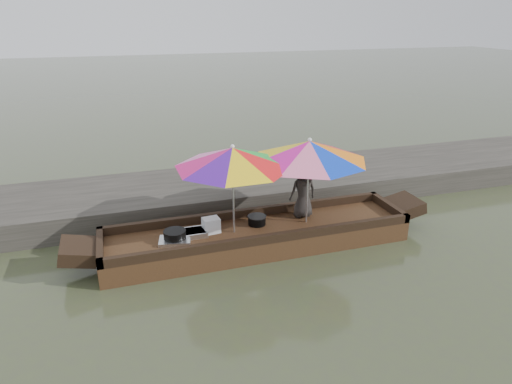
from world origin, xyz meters
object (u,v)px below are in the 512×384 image
object	(u,v)px
cooking_pot	(175,236)
tray_scallop	(175,241)
tray_crayfish	(192,233)
charcoal_grill	(257,220)
umbrella_bow	(233,190)
vendor	(303,191)
umbrella_stern	(308,181)
supply_bag	(211,225)
boat_hull	(258,238)

from	to	relation	value
cooking_pot	tray_scallop	size ratio (longest dim) A/B	0.73
tray_scallop	cooking_pot	bearing A→B (deg)	70.43
tray_crayfish	charcoal_grill	bearing A→B (deg)	4.13
tray_scallop	tray_crayfish	bearing A→B (deg)	26.98
cooking_pot	umbrella_bow	distance (m)	1.22
tray_crayfish	vendor	world-z (taller)	vendor
charcoal_grill	umbrella_stern	bearing A→B (deg)	-11.24
charcoal_grill	supply_bag	world-z (taller)	supply_bag
cooking_pot	vendor	size ratio (longest dim) A/B	0.37
tray_crayfish	cooking_pot	bearing A→B (deg)	-157.00
tray_scallop	charcoal_grill	xyz separation A→B (m)	(1.49, 0.24, 0.04)
tray_crayfish	umbrella_stern	size ratio (longest dim) A/B	0.25
supply_bag	umbrella_bow	bearing A→B (deg)	-17.29
boat_hull	tray_scallop	distance (m)	1.47
cooking_pot	tray_crayfish	size ratio (longest dim) A/B	0.73
boat_hull	umbrella_stern	bearing A→B (deg)	0.00
umbrella_bow	umbrella_stern	world-z (taller)	same
supply_bag	umbrella_stern	size ratio (longest dim) A/B	0.14
vendor	umbrella_bow	bearing A→B (deg)	9.50
tray_scallop	supply_bag	xyz separation A→B (m)	(0.65, 0.18, 0.10)
umbrella_bow	cooking_pot	bearing A→B (deg)	-177.91
charcoal_grill	supply_bag	bearing A→B (deg)	-176.09
cooking_pot	tray_scallop	xyz separation A→B (m)	(-0.01, -0.03, -0.07)
boat_hull	supply_bag	xyz separation A→B (m)	(-0.80, 0.12, 0.30)
umbrella_stern	charcoal_grill	bearing A→B (deg)	168.76
cooking_pot	tray_crayfish	world-z (taller)	cooking_pot
tray_crayfish	vendor	bearing A→B (deg)	4.54
vendor	charcoal_grill	bearing A→B (deg)	4.07
boat_hull	supply_bag	size ratio (longest dim) A/B	19.03
boat_hull	vendor	world-z (taller)	vendor
cooking_pot	tray_scallop	distance (m)	0.07
umbrella_bow	boat_hull	bearing A→B (deg)	0.00
boat_hull	umbrella_bow	size ratio (longest dim) A/B	2.77
cooking_pot	boat_hull	bearing A→B (deg)	1.47
boat_hull	tray_crayfish	distance (m)	1.17
tray_crayfish	tray_scallop	size ratio (longest dim) A/B	1.00
tray_scallop	umbrella_stern	world-z (taller)	umbrella_stern
tray_scallop	charcoal_grill	world-z (taller)	charcoal_grill
vendor	umbrella_bow	size ratio (longest dim) A/B	0.52
cooking_pot	charcoal_grill	size ratio (longest dim) A/B	1.18
tray_crayfish	supply_bag	world-z (taller)	supply_bag
boat_hull	umbrella_stern	xyz separation A→B (m)	(0.91, 0.00, 0.95)
cooking_pot	umbrella_bow	bearing A→B (deg)	2.09
tray_crayfish	umbrella_bow	size ratio (longest dim) A/B	0.26
charcoal_grill	umbrella_stern	xyz separation A→B (m)	(0.87, -0.17, 0.70)
boat_hull	vendor	distance (m)	1.19
cooking_pot	supply_bag	world-z (taller)	supply_bag
umbrella_bow	umbrella_stern	xyz separation A→B (m)	(1.34, 0.00, 0.00)
supply_bag	cooking_pot	bearing A→B (deg)	-166.54
boat_hull	tray_scallop	world-z (taller)	tray_scallop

